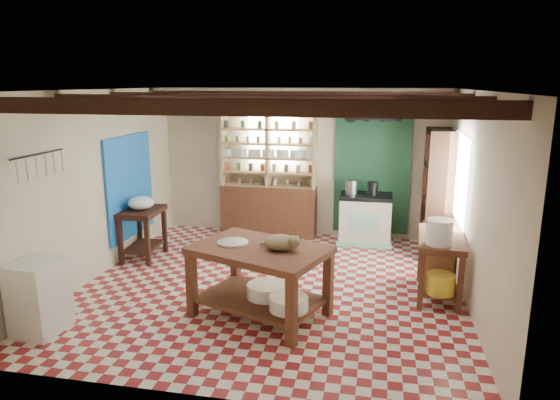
% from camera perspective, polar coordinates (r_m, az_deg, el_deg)
% --- Properties ---
extents(floor, '(5.00, 5.00, 0.02)m').
position_cam_1_polar(floor, '(6.87, -1.01, -9.88)').
color(floor, maroon).
rests_on(floor, ground).
extents(ceiling, '(5.00, 5.00, 0.02)m').
position_cam_1_polar(ceiling, '(6.31, -1.11, 12.45)').
color(ceiling, '#424146').
rests_on(ceiling, wall_back).
extents(wall_back, '(5.00, 0.04, 2.60)m').
position_cam_1_polar(wall_back, '(8.88, 2.42, 4.27)').
color(wall_back, beige).
rests_on(wall_back, floor).
extents(wall_front, '(5.00, 0.04, 2.60)m').
position_cam_1_polar(wall_front, '(4.15, -8.56, -6.47)').
color(wall_front, beige).
rests_on(wall_front, floor).
extents(wall_left, '(0.04, 5.00, 2.60)m').
position_cam_1_polar(wall_left, '(7.41, -20.31, 1.63)').
color(wall_left, beige).
rests_on(wall_left, floor).
extents(wall_right, '(0.04, 5.00, 2.60)m').
position_cam_1_polar(wall_right, '(6.42, 21.29, -0.15)').
color(wall_right, beige).
rests_on(wall_right, floor).
extents(ceiling_beams, '(5.00, 3.80, 0.15)m').
position_cam_1_polar(ceiling_beams, '(6.32, -1.11, 11.37)').
color(ceiling_beams, '#381C13').
rests_on(ceiling_beams, ceiling).
extents(blue_wall_patch, '(0.04, 1.40, 1.60)m').
position_cam_1_polar(blue_wall_patch, '(8.19, -16.77, 1.52)').
color(blue_wall_patch, blue).
rests_on(blue_wall_patch, wall_left).
extents(green_wall_patch, '(1.30, 0.04, 2.30)m').
position_cam_1_polar(green_wall_patch, '(8.75, 10.51, 3.59)').
color(green_wall_patch, '#1D492F').
rests_on(green_wall_patch, wall_back).
extents(window_back, '(0.90, 0.02, 0.80)m').
position_cam_1_polar(window_back, '(8.90, -0.78, 6.90)').
color(window_back, silver).
rests_on(window_back, wall_back).
extents(window_right, '(0.02, 1.30, 1.20)m').
position_cam_1_polar(window_right, '(7.36, 19.94, 2.39)').
color(window_right, silver).
rests_on(window_right, wall_right).
extents(utensil_rail, '(0.06, 0.90, 0.28)m').
position_cam_1_polar(utensil_rail, '(6.32, -25.84, 3.66)').
color(utensil_rail, black).
rests_on(utensil_rail, wall_left).
extents(pot_rack, '(0.86, 0.12, 0.36)m').
position_cam_1_polar(pot_rack, '(8.23, 10.72, 9.50)').
color(pot_rack, black).
rests_on(pot_rack, ceiling).
extents(shelving_unit, '(1.70, 0.34, 2.20)m').
position_cam_1_polar(shelving_unit, '(8.83, -1.32, 2.91)').
color(shelving_unit, tan).
rests_on(shelving_unit, floor).
extents(tall_rack, '(0.40, 0.86, 2.00)m').
position_cam_1_polar(tall_rack, '(8.19, 17.55, 0.75)').
color(tall_rack, '#381C13').
rests_on(tall_rack, floor).
extents(work_table, '(1.74, 1.45, 0.85)m').
position_cam_1_polar(work_table, '(5.91, -2.30, -9.29)').
color(work_table, brown).
rests_on(work_table, floor).
extents(stove, '(0.87, 0.59, 0.85)m').
position_cam_1_polar(stove, '(8.62, 9.72, -2.15)').
color(stove, beige).
rests_on(stove, floor).
extents(prep_table, '(0.57, 0.80, 0.79)m').
position_cam_1_polar(prep_table, '(8.08, -15.37, -3.73)').
color(prep_table, '#381C13').
rests_on(prep_table, floor).
extents(white_cabinet, '(0.48, 0.56, 0.81)m').
position_cam_1_polar(white_cabinet, '(6.15, -25.81, -9.93)').
color(white_cabinet, white).
rests_on(white_cabinet, floor).
extents(right_counter, '(0.63, 1.14, 0.79)m').
position_cam_1_polar(right_counter, '(6.78, 17.74, -7.16)').
color(right_counter, brown).
rests_on(right_counter, floor).
extents(cat, '(0.43, 0.36, 0.17)m').
position_cam_1_polar(cat, '(5.65, 0.06, -4.87)').
color(cat, '#988058').
rests_on(cat, work_table).
extents(steel_tray, '(0.47, 0.47, 0.02)m').
position_cam_1_polar(steel_tray, '(5.91, -5.44, -4.85)').
color(steel_tray, '#B8B7C0').
rests_on(steel_tray, work_table).
extents(basin_large, '(0.58, 0.58, 0.16)m').
position_cam_1_polar(basin_large, '(5.97, -1.61, -10.30)').
color(basin_large, white).
rests_on(basin_large, work_table).
extents(basin_small, '(0.56, 0.56, 0.15)m').
position_cam_1_polar(basin_small, '(5.66, 1.01, -11.69)').
color(basin_small, white).
rests_on(basin_small, work_table).
extents(kettle_left, '(0.21, 0.21, 0.24)m').
position_cam_1_polar(kettle_left, '(8.50, 8.18, 1.46)').
color(kettle_left, '#B8B7C0').
rests_on(kettle_left, stove).
extents(kettle_right, '(0.18, 0.18, 0.22)m').
position_cam_1_polar(kettle_right, '(8.49, 10.53, 1.30)').
color(kettle_right, black).
rests_on(kettle_right, stove).
extents(enamel_bowl, '(0.41, 0.41, 0.20)m').
position_cam_1_polar(enamel_bowl, '(7.95, -15.59, -0.32)').
color(enamel_bowl, white).
rests_on(enamel_bowl, prep_table).
extents(white_bucket, '(0.33, 0.33, 0.31)m').
position_cam_1_polar(white_bucket, '(6.27, 17.75, -3.51)').
color(white_bucket, white).
rests_on(white_bucket, right_counter).
extents(wicker_basket, '(0.42, 0.34, 0.28)m').
position_cam_1_polar(wicker_basket, '(7.08, 17.62, -6.70)').
color(wicker_basket, '#B07447').
rests_on(wicker_basket, right_counter).
extents(yellow_tub, '(0.36, 0.36, 0.24)m').
position_cam_1_polar(yellow_tub, '(6.38, 17.84, -9.08)').
color(yellow_tub, gold).
rests_on(yellow_tub, right_counter).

